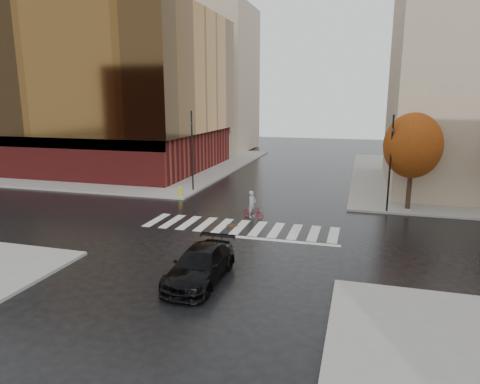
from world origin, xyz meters
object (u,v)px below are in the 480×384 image
(sedan, at_px, (200,265))
(traffic_light_ne, at_px, (391,159))
(cyclist, at_px, (253,209))
(fire_hydrant, at_px, (180,191))
(traffic_light_nw, at_px, (192,146))

(sedan, bearing_deg, traffic_light_ne, 59.73)
(cyclist, xyz_separation_m, traffic_light_ne, (8.31, 3.80, 3.07))
(traffic_light_ne, bearing_deg, cyclist, 48.43)
(fire_hydrant, bearing_deg, cyclist, -30.51)
(sedan, relative_size, traffic_light_nw, 0.75)
(cyclist, bearing_deg, traffic_light_ne, -41.99)
(traffic_light_ne, height_order, fire_hydrant, traffic_light_ne)
(sedan, distance_m, cyclist, 9.85)
(traffic_light_nw, distance_m, fire_hydrant, 4.03)
(sedan, xyz_separation_m, cyclist, (-0.21, 9.85, -0.09))
(sedan, height_order, traffic_light_ne, traffic_light_ne)
(traffic_light_ne, bearing_deg, sedan, 83.18)
(sedan, height_order, traffic_light_nw, traffic_light_nw)
(traffic_light_ne, bearing_deg, traffic_light_nw, 13.68)
(cyclist, distance_m, traffic_light_nw, 9.87)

